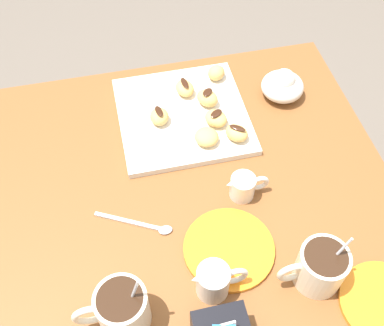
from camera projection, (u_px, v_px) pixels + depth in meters
ground_plane at (194, 309)px, 1.55m from camera, size 8.00×8.00×0.00m
dining_table at (195, 225)px, 1.09m from camera, size 0.85×0.82×0.71m
pastry_plate_square at (183, 116)px, 1.10m from camera, size 0.30×0.30×0.02m
coffee_mug_cream_left at (320, 267)px, 0.83m from camera, size 0.13×0.09×0.14m
coffee_mug_cream_right at (121, 309)px, 0.78m from camera, size 0.13×0.09×0.15m
cream_pitcher_white at (214, 281)px, 0.82m from camera, size 0.10×0.06×0.07m
ice_cream_bowl at (283, 85)px, 1.13m from camera, size 0.10×0.10×0.08m
chocolate_sauce_pitcher at (243, 186)px, 0.96m from camera, size 0.09×0.05×0.06m
saucer_orange_left at (229, 249)px, 0.90m from camera, size 0.18×0.18×0.01m
saucer_orange_right at (384, 304)px, 0.84m from camera, size 0.16×0.16×0.01m
loose_spoon_near_saucer at (143, 225)px, 0.93m from camera, size 0.15×0.08×0.01m
beignet_0 at (185, 88)px, 1.13m from camera, size 0.05×0.06×0.03m
chocolate_drizzle_0 at (185, 83)px, 1.11m from camera, size 0.02×0.04×0.00m
beignet_1 at (216, 118)px, 1.07m from camera, size 0.07×0.07×0.03m
chocolate_drizzle_1 at (216, 113)px, 1.05m from camera, size 0.04×0.03×0.00m
beignet_2 at (159, 117)px, 1.07m from camera, size 0.05×0.05×0.03m
chocolate_drizzle_2 at (159, 111)px, 1.05m from camera, size 0.02×0.04×0.00m
beignet_3 at (207, 137)px, 1.03m from camera, size 0.07×0.07×0.03m
beignet_4 at (207, 98)px, 1.10m from camera, size 0.07×0.07×0.04m
chocolate_drizzle_4 at (208, 92)px, 1.09m from camera, size 0.03×0.03×0.00m
beignet_5 at (237, 133)px, 1.04m from camera, size 0.07×0.07×0.03m
chocolate_drizzle_5 at (237, 128)px, 1.03m from camera, size 0.04×0.03×0.00m
beignet_6 at (216, 73)px, 1.16m from camera, size 0.06×0.06×0.04m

